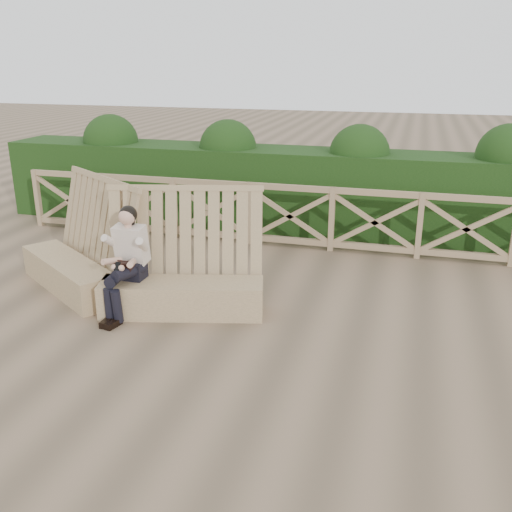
# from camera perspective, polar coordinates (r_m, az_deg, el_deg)

# --- Properties ---
(ground) EXTENTS (60.00, 60.00, 0.00)m
(ground) POSITION_cam_1_polar(r_m,az_deg,el_deg) (6.83, -3.12, -8.01)
(ground) COLOR brown
(ground) RESTS_ON ground
(bench) EXTENTS (3.91, 1.81, 1.58)m
(bench) POSITION_cam_1_polar(r_m,az_deg,el_deg) (7.89, -12.92, -1.53)
(bench) COLOR olive
(bench) RESTS_ON ground
(woman) EXTENTS (0.40, 0.84, 1.39)m
(woman) POSITION_cam_1_polar(r_m,az_deg,el_deg) (7.34, -12.81, -0.17)
(woman) COLOR black
(woman) RESTS_ON ground
(guardrail) EXTENTS (10.10, 0.09, 1.10)m
(guardrail) POSITION_cam_1_polar(r_m,az_deg,el_deg) (9.80, 3.40, 4.00)
(guardrail) COLOR #9B805A
(guardrail) RESTS_ON ground
(hedge) EXTENTS (12.00, 1.20, 1.50)m
(hedge) POSITION_cam_1_polar(r_m,az_deg,el_deg) (10.89, 4.79, 6.59)
(hedge) COLOR black
(hedge) RESTS_ON ground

